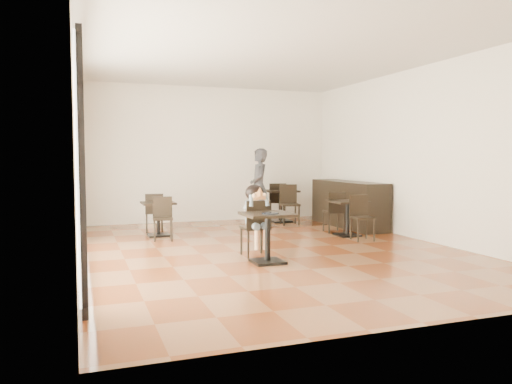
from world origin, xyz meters
name	(u,v)px	position (x,y,z in m)	size (l,w,h in m)	color
floor	(270,249)	(0.00, 0.00, 0.00)	(6.00, 8.00, 0.01)	brown
ceiling	(270,54)	(0.00, 0.00, 3.20)	(6.00, 8.00, 0.01)	silver
wall_back	(209,154)	(0.00, 4.00, 1.60)	(6.00, 0.01, 3.20)	white
wall_front	(433,150)	(0.00, -4.00, 1.60)	(6.00, 0.01, 3.20)	white
wall_left	(76,153)	(-3.00, 0.00, 1.60)	(0.01, 8.00, 3.20)	white
wall_right	(421,154)	(3.00, 0.00, 1.60)	(0.01, 8.00, 3.20)	white
storefront_window	(78,167)	(-2.97, -0.50, 1.40)	(0.04, 4.50, 2.60)	white
child_table	(268,238)	(-0.41, -0.97, 0.36)	(0.69, 0.69, 0.73)	black
child_chair	(255,228)	(-0.41, -0.42, 0.44)	(0.39, 0.39, 0.88)	black
child	(255,221)	(-0.41, -0.42, 0.55)	(0.39, 0.55, 1.10)	slate
plate	(270,213)	(-0.41, -1.07, 0.74)	(0.25, 0.25, 0.01)	black
pizza_slice	(259,196)	(-0.41, -0.61, 0.96)	(0.26, 0.20, 0.06)	#F1D97E
adult_patron	(259,187)	(0.88, 2.93, 0.87)	(0.63, 0.41, 1.73)	#3A3A40
cafe_table_mid	(347,218)	(1.94, 0.82, 0.35)	(0.65, 0.65, 0.69)	black
cafe_table_left	(158,219)	(-1.52, 2.06, 0.33)	(0.63, 0.63, 0.66)	black
cafe_table_back	(280,206)	(1.53, 3.23, 0.38)	(0.71, 0.71, 0.76)	black
chair_mid_a	(334,212)	(1.94, 1.37, 0.42)	(0.37, 0.37, 0.83)	black
chair_mid_b	(363,218)	(1.94, 0.27, 0.42)	(0.37, 0.37, 0.83)	black
chair_left_a	(154,213)	(-1.52, 2.61, 0.40)	(0.36, 0.36, 0.80)	black
chair_left_b	(163,219)	(-1.52, 1.51, 0.40)	(0.36, 0.36, 0.80)	black
chair_back_a	(276,202)	(1.53, 3.50, 0.45)	(0.41, 0.41, 0.91)	black
chair_back_b	(290,205)	(1.53, 2.68, 0.45)	(0.41, 0.41, 0.91)	black
service_counter	(348,204)	(2.65, 2.00, 0.50)	(0.60, 2.40, 1.00)	black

